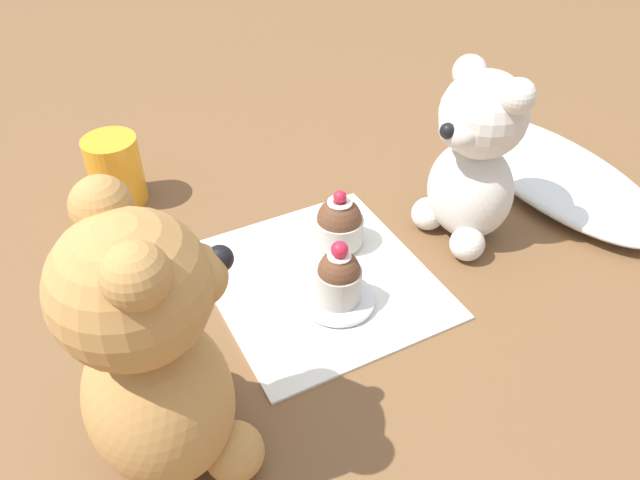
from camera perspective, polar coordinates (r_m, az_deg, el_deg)
The scene contains 9 objects.
ground_plane at distance 0.66m, azimuth 0.00°, elevation -3.78°, with size 4.00×4.00×0.00m, color brown.
knitted_placemat at distance 0.65m, azimuth 0.00°, elevation -3.59°, with size 0.24×0.22×0.01m, color silver.
tulle_cloth at distance 0.84m, azimuth 20.54°, elevation 5.84°, with size 0.33×0.15×0.04m, color white.
teddy_bear_cream at distance 0.68m, azimuth 14.11°, elevation 7.03°, with size 0.11×0.11×0.20m.
teddy_bear_tan at distance 0.45m, azimuth -14.88°, elevation -10.37°, with size 0.13×0.12×0.24m.
cupcake_near_cream_bear at distance 0.68m, azimuth 1.77°, elevation 1.53°, with size 0.05×0.05×0.07m.
saucer_plate at distance 0.62m, azimuth 1.37°, elevation -5.52°, with size 0.07×0.07×0.01m, color silver.
cupcake_near_tan_bear at distance 0.60m, azimuth 1.42°, elevation -3.48°, with size 0.05×0.05×0.07m.
juice_glass at distance 0.78m, azimuth -18.20°, elevation 6.06°, with size 0.06×0.06×0.08m, color orange.
Camera 1 is at (0.42, -0.22, 0.45)m, focal length 35.00 mm.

